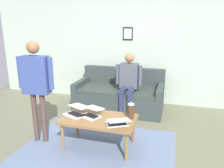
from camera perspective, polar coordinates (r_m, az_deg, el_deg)
The scene contains 11 objects.
ground_plane at distance 3.66m, azimuth -3.37°, elevation -15.10°, with size 7.68×7.68×0.00m, color #6A6D52.
area_rug at distance 3.51m, azimuth -3.87°, elevation -16.45°, with size 2.31×1.74×0.01m, color slate.
back_wall at distance 5.30m, azimuth 4.39°, elevation 9.91°, with size 7.04×0.11×2.70m.
couch at distance 4.90m, azimuth 2.01°, elevation -3.06°, with size 1.89×0.93×0.88m.
coffee_table at distance 3.40m, azimuth -3.43°, elevation -9.59°, with size 1.12×0.65×0.47m.
laptop_left at distance 3.43m, azimuth -5.26°, elevation -7.59°, with size 0.38×0.39×0.13m.
laptop_center at distance 3.13m, azimuth 1.45°, elevation -9.96°, with size 0.42×0.43×0.13m.
laptop_right at distance 3.52m, azimuth -9.27°, elevation -7.10°, with size 0.42×0.42×0.13m.
french_press at distance 3.33m, azimuth 4.92°, elevation -6.97°, with size 0.12×0.10×0.26m.
person_standing at distance 3.53m, azimuth -19.14°, elevation 1.09°, with size 0.57×0.22×1.61m.
person_seated at distance 4.52m, azimuth 4.23°, elevation 0.92°, with size 0.55×0.51×1.28m.
Camera 1 is at (-1.07, 2.97, 1.86)m, focal length 35.24 mm.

